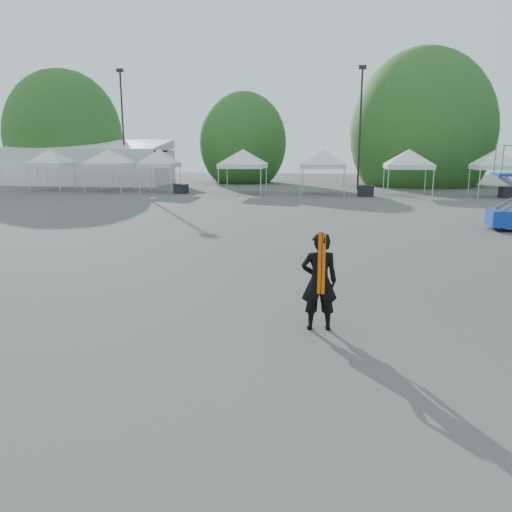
# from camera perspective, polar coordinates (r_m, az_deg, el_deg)

# --- Properties ---
(ground) EXTENTS (120.00, 120.00, 0.00)m
(ground) POSITION_cam_1_polar(r_m,az_deg,el_deg) (10.89, 3.90, -5.92)
(ground) COLOR #474442
(ground) RESTS_ON ground
(marquee) EXTENTS (15.00, 6.25, 4.23)m
(marquee) POSITION_cam_1_polar(r_m,az_deg,el_deg) (50.75, -18.52, 9.98)
(marquee) COLOR silver
(marquee) RESTS_ON ground
(light_pole_west) EXTENTS (0.60, 0.25, 10.30)m
(light_pole_west) POSITION_cam_1_polar(r_m,az_deg,el_deg) (48.20, -14.99, 14.64)
(light_pole_west) COLOR black
(light_pole_west) RESTS_ON ground
(light_pole_east) EXTENTS (0.60, 0.25, 9.80)m
(light_pole_east) POSITION_cam_1_polar(r_m,az_deg,el_deg) (42.43, 11.83, 14.83)
(light_pole_east) COLOR black
(light_pole_east) RESTS_ON ground
(tree_far_w) EXTENTS (4.80, 4.80, 7.30)m
(tree_far_w) POSITION_cam_1_polar(r_m,az_deg,el_deg) (55.26, -21.07, 12.60)
(tree_far_w) COLOR #382314
(tree_far_w) RESTS_ON ground
(tree_mid_w) EXTENTS (4.16, 4.16, 6.33)m
(tree_mid_w) POSITION_cam_1_polar(r_m,az_deg,el_deg) (51.08, -1.49, 12.80)
(tree_mid_w) COLOR #382314
(tree_mid_w) RESTS_ON ground
(tree_mid_e) EXTENTS (5.12, 5.12, 7.79)m
(tree_mid_e) POSITION_cam_1_polar(r_m,az_deg,el_deg) (50.02, 18.41, 13.26)
(tree_mid_e) COLOR #382314
(tree_mid_e) RESTS_ON ground
(tent_a) EXTENTS (4.00, 4.00, 3.88)m
(tent_a) POSITION_cam_1_polar(r_m,az_deg,el_deg) (44.75, -22.42, 10.88)
(tent_a) COLOR silver
(tent_a) RESTS_ON ground
(tent_b) EXTENTS (4.53, 4.53, 3.88)m
(tent_b) POSITION_cam_1_polar(r_m,az_deg,el_deg) (42.37, -16.47, 11.27)
(tent_b) COLOR silver
(tent_b) RESTS_ON ground
(tent_c) EXTENTS (3.86, 3.86, 3.88)m
(tent_c) POSITION_cam_1_polar(r_m,az_deg,el_deg) (40.54, -11.01, 11.52)
(tent_c) COLOR silver
(tent_c) RESTS_ON ground
(tent_d) EXTENTS (4.72, 4.72, 3.88)m
(tent_d) POSITION_cam_1_polar(r_m,az_deg,el_deg) (38.22, -1.49, 11.71)
(tent_d) COLOR silver
(tent_d) RESTS_ON ground
(tent_e) EXTENTS (4.71, 4.71, 3.88)m
(tent_e) POSITION_cam_1_polar(r_m,az_deg,el_deg) (38.00, 7.74, 11.60)
(tent_e) COLOR silver
(tent_e) RESTS_ON ground
(tent_f) EXTENTS (4.62, 4.62, 3.88)m
(tent_f) POSITION_cam_1_polar(r_m,az_deg,el_deg) (38.37, 17.09, 11.19)
(tent_f) COLOR silver
(tent_f) RESTS_ON ground
(tent_g) EXTENTS (4.00, 4.00, 3.88)m
(tent_g) POSITION_cam_1_polar(r_m,az_deg,el_deg) (39.36, 25.77, 10.54)
(tent_g) COLOR silver
(tent_g) RESTS_ON ground
(man) EXTENTS (0.75, 0.55, 1.88)m
(man) POSITION_cam_1_polar(r_m,az_deg,el_deg) (9.42, 7.23, -2.88)
(man) COLOR black
(man) RESTS_ON ground
(crate_west) EXTENTS (1.08, 0.93, 0.72)m
(crate_west) POSITION_cam_1_polar(r_m,az_deg,el_deg) (38.87, -8.56, 7.60)
(crate_west) COLOR black
(crate_west) RESTS_ON ground
(crate_mid) EXTENTS (1.20, 1.05, 0.79)m
(crate_mid) POSITION_cam_1_polar(r_m,az_deg,el_deg) (36.89, 12.42, 7.27)
(crate_mid) COLOR black
(crate_mid) RESTS_ON ground
(crate_east) EXTENTS (1.12, 0.94, 0.78)m
(crate_east) POSITION_cam_1_polar(r_m,az_deg,el_deg) (39.24, 26.82, 6.52)
(crate_east) COLOR black
(crate_east) RESTS_ON ground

